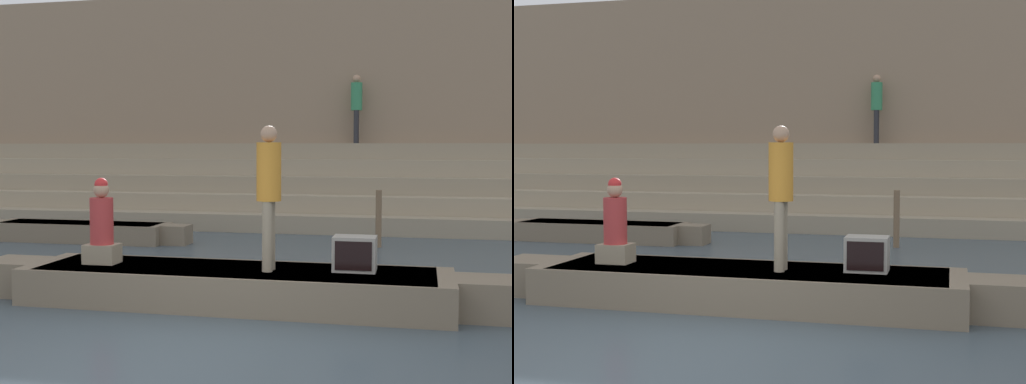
% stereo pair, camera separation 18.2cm
% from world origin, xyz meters
% --- Properties ---
extents(ground_plane, '(120.00, 120.00, 0.00)m').
position_xyz_m(ground_plane, '(0.00, 0.00, 0.00)').
color(ground_plane, '#3D4C56').
extents(ghat_steps, '(36.00, 3.19, 2.09)m').
position_xyz_m(ghat_steps, '(0.00, 11.72, 0.77)').
color(ghat_steps, gray).
rests_on(ghat_steps, ground).
extents(back_wall, '(34.20, 1.28, 6.23)m').
position_xyz_m(back_wall, '(0.00, 13.48, 3.09)').
color(back_wall, '#937A60').
rests_on(back_wall, ground).
extents(rowboat_main, '(6.98, 1.56, 0.47)m').
position_xyz_m(rowboat_main, '(-0.02, 2.37, 0.25)').
color(rowboat_main, '#756651').
rests_on(rowboat_main, ground).
extents(person_standing, '(0.31, 0.31, 1.81)m').
position_xyz_m(person_standing, '(0.44, 2.32, 1.52)').
color(person_standing, gray).
rests_on(person_standing, rowboat_main).
extents(person_rowing, '(0.43, 0.34, 1.14)m').
position_xyz_m(person_rowing, '(-1.83, 2.35, 0.94)').
color(person_rowing, gray).
rests_on(person_rowing, rowboat_main).
extents(tv_set, '(0.53, 0.41, 0.44)m').
position_xyz_m(tv_set, '(1.49, 2.53, 0.68)').
color(tv_set, '#9E998E').
rests_on(tv_set, rowboat_main).
extents(moored_boat_shore, '(4.83, 1.01, 0.40)m').
position_xyz_m(moored_boat_shore, '(-4.78, 7.51, 0.21)').
color(moored_boat_shore, '#756651').
rests_on(moored_boat_shore, ground).
extents(mooring_post, '(0.12, 0.12, 1.15)m').
position_xyz_m(mooring_post, '(1.45, 8.03, 0.57)').
color(mooring_post, brown).
rests_on(mooring_post, ground).
extents(person_on_steps, '(0.30, 0.30, 1.79)m').
position_xyz_m(person_on_steps, '(0.57, 12.57, 3.15)').
color(person_on_steps, '#28282D').
rests_on(person_on_steps, ghat_steps).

